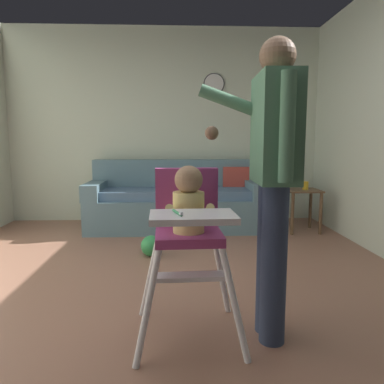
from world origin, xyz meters
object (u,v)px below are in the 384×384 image
object	(u,v)px
high_chair	(188,219)
side_table	(302,201)
couch	(177,202)
toy_ball_second	(151,246)
adult_standing	(273,174)
wall_clock	(214,84)
sippy_cup	(306,185)

from	to	relation	value
high_chair	side_table	world-z (taller)	high_chair
couch	high_chair	xyz separation A→B (m)	(0.06, -2.69, 0.35)
high_chair	toy_ball_second	world-z (taller)	high_chair
couch	toy_ball_second	bearing A→B (deg)	-11.73
couch	adult_standing	distance (m)	2.82
high_chair	wall_clock	bearing A→B (deg)	169.60
toy_ball_second	wall_clock	size ratio (longest dim) A/B	0.70
high_chair	wall_clock	xyz separation A→B (m)	(0.45, 3.16, 1.20)
couch	sippy_cup	distance (m)	1.62
couch	sippy_cup	xyz separation A→B (m)	(1.57, -0.27, 0.24)
adult_standing	wall_clock	bearing A→B (deg)	-87.77
couch	side_table	xyz separation A→B (m)	(1.54, -0.27, 0.05)
toy_ball_second	couch	bearing A→B (deg)	78.27
adult_standing	wall_clock	distance (m)	3.32
toy_ball_second	side_table	bearing A→B (deg)	27.36
toy_ball_second	wall_clock	world-z (taller)	wall_clock
side_table	toy_ball_second	bearing A→B (deg)	-152.64
adult_standing	sippy_cup	world-z (taller)	adult_standing
couch	adult_standing	world-z (taller)	adult_standing
couch	sippy_cup	world-z (taller)	couch
high_chair	couch	bearing A→B (deg)	179.11
couch	toy_ball_second	xyz separation A→B (m)	(-0.25, -1.20, -0.23)
toy_ball_second	wall_clock	xyz separation A→B (m)	(0.77, 1.68, 1.78)
sippy_cup	wall_clock	size ratio (longest dim) A/B	0.35
side_table	wall_clock	xyz separation A→B (m)	(-1.02, 0.75, 1.50)
sippy_cup	wall_clock	bearing A→B (deg)	144.58
adult_standing	sippy_cup	bearing A→B (deg)	-111.26
couch	wall_clock	world-z (taller)	wall_clock
couch	high_chair	world-z (taller)	high_chair
high_chair	adult_standing	xyz separation A→B (m)	(0.45, -0.02, 0.25)
side_table	high_chair	bearing A→B (deg)	-121.49
wall_clock	high_chair	bearing A→B (deg)	-98.18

